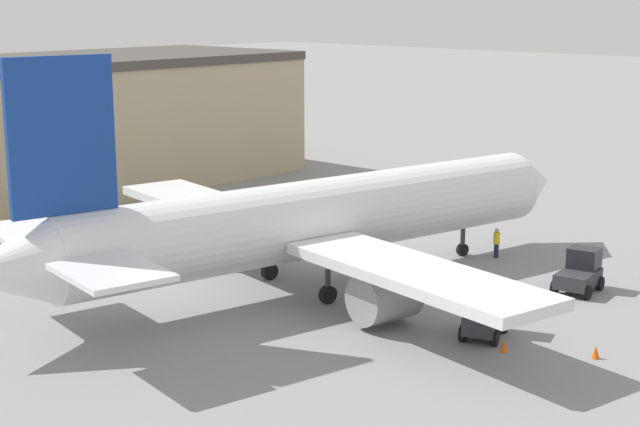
% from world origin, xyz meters
% --- Properties ---
extents(ground_plane, '(400.00, 400.00, 0.00)m').
position_xyz_m(ground_plane, '(0.00, 0.00, 0.00)').
color(ground_plane, gray).
extents(airplane, '(36.44, 32.11, 12.40)m').
position_xyz_m(airplane, '(-0.95, 0.18, 3.62)').
color(airplane, white).
rests_on(airplane, ground_plane).
extents(ground_crew_worker, '(0.38, 0.38, 1.74)m').
position_xyz_m(ground_crew_worker, '(11.11, -3.65, 0.93)').
color(ground_crew_worker, '#1E2338').
rests_on(ground_crew_worker, ground_plane).
extents(baggage_tug, '(3.02, 2.34, 2.15)m').
position_xyz_m(baggage_tug, '(8.40, -10.38, 0.99)').
color(baggage_tug, '#2D2D33').
rests_on(baggage_tug, ground_plane).
extents(belt_loader_truck, '(3.07, 2.48, 2.37)m').
position_xyz_m(belt_loader_truck, '(-0.58, -10.56, 1.09)').
color(belt_loader_truck, '#2D2D33').
rests_on(belt_loader_truck, ground_plane).
extents(safety_cone_near, '(0.36, 0.36, 0.55)m').
position_xyz_m(safety_cone_near, '(0.10, -15.57, 0.28)').
color(safety_cone_near, '#EF590F').
rests_on(safety_cone_near, ground_plane).
extents(safety_cone_far, '(0.36, 0.36, 0.55)m').
position_xyz_m(safety_cone_far, '(-1.84, -12.34, 0.28)').
color(safety_cone_far, '#EF590F').
rests_on(safety_cone_far, ground_plane).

